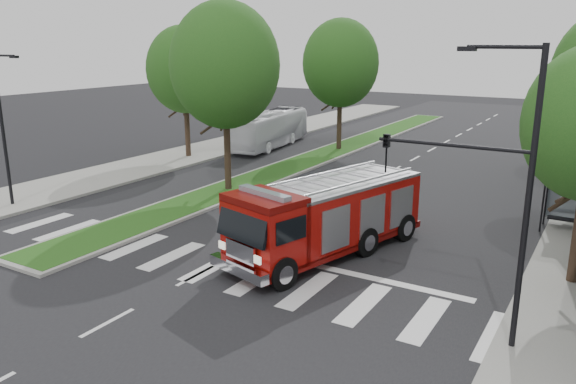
% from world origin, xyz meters
% --- Properties ---
extents(ground, '(140.00, 140.00, 0.00)m').
position_xyz_m(ground, '(0.00, 0.00, 0.00)').
color(ground, black).
rests_on(ground, ground).
extents(sidewalk_left, '(5.00, 80.00, 0.15)m').
position_xyz_m(sidewalk_left, '(-14.50, 10.00, 0.07)').
color(sidewalk_left, gray).
rests_on(sidewalk_left, ground).
extents(median, '(3.00, 50.00, 0.15)m').
position_xyz_m(median, '(-6.00, 18.00, 0.08)').
color(median, gray).
rests_on(median, ground).
extents(tree_median_near, '(5.80, 5.80, 10.16)m').
position_xyz_m(tree_median_near, '(-6.00, 6.00, 6.81)').
color(tree_median_near, black).
rests_on(tree_median_near, ground).
extents(tree_median_far, '(5.60, 5.60, 9.72)m').
position_xyz_m(tree_median_far, '(-6.00, 20.00, 6.49)').
color(tree_median_far, black).
rests_on(tree_median_far, ground).
extents(tree_left_mid, '(5.20, 5.20, 9.16)m').
position_xyz_m(tree_left_mid, '(-14.00, 12.00, 6.16)').
color(tree_left_mid, black).
rests_on(tree_left_mid, ground).
extents(streetlight_right_near, '(4.08, 0.22, 8.00)m').
position_xyz_m(streetlight_right_near, '(9.61, -3.50, 4.67)').
color(streetlight_right_near, black).
rests_on(streetlight_right_near, ground).
extents(streetlight_left_near, '(1.90, 0.20, 7.50)m').
position_xyz_m(streetlight_left_near, '(-13.36, -2.00, 4.19)').
color(streetlight_left_near, black).
rests_on(streetlight_left_near, ground).
extents(fire_engine, '(5.00, 9.43, 3.14)m').
position_xyz_m(fire_engine, '(2.98, 0.32, 1.50)').
color(fire_engine, '#5B0704').
rests_on(fire_engine, ground).
extents(city_bus, '(3.74, 10.41, 2.83)m').
position_xyz_m(city_bus, '(-11.38, 18.68, 1.42)').
color(city_bus, silver).
rests_on(city_bus, ground).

